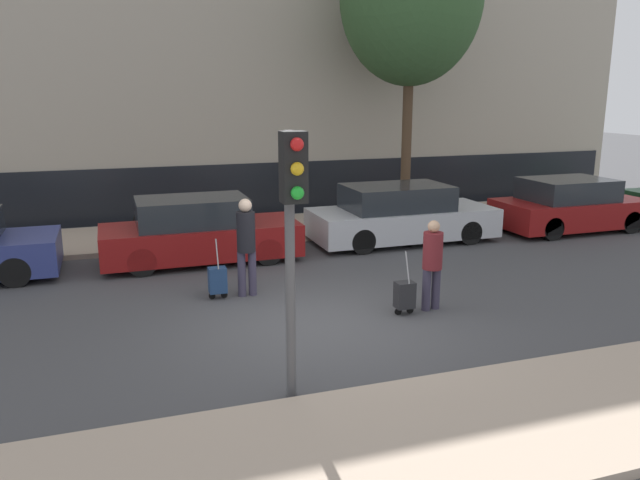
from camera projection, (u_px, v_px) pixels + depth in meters
ground_plane at (320, 323)px, 10.22m from camera, size 80.00×80.00×0.00m
sidewalk_near at (431, 437)px, 6.76m from camera, size 28.00×2.50×0.12m
sidewalk_far at (235, 231)px, 16.65m from camera, size 28.00×3.00×0.12m
parked_car_1 at (199, 232)px, 13.77m from camera, size 4.30×1.73×1.44m
parked_car_2 at (401, 215)px, 15.61m from camera, size 4.62×1.88×1.44m
parked_car_3 at (570, 206)px, 16.90m from camera, size 4.07×1.89×1.42m
pedestrian_left at (246, 241)px, 11.37m from camera, size 0.35×0.34×1.83m
trolley_left at (218, 280)px, 11.36m from camera, size 0.34×0.29×1.13m
pedestrian_right at (432, 260)px, 10.68m from camera, size 0.35×0.34×1.58m
trolley_right at (405, 295)px, 10.57m from camera, size 0.34×0.29×1.11m
traffic_light at (292, 213)px, 7.14m from camera, size 0.28×0.47×3.28m
parked_bicycle at (168, 220)px, 15.94m from camera, size 1.77×0.06×0.96m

